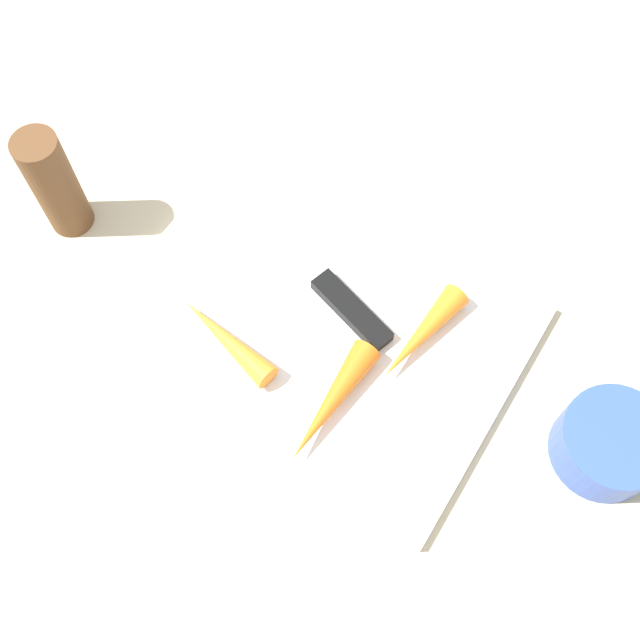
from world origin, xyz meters
TOP-DOWN VIEW (x-y plane):
  - ground_plane at (0.00, 0.00)m, footprint 1.40×1.40m
  - cutting_board at (0.00, 0.00)m, footprint 0.36×0.26m
  - knife at (-0.01, -0.03)m, footprint 0.20×0.08m
  - carrot_medium at (0.06, 0.07)m, footprint 0.11×0.04m
  - carrot_longest at (-0.05, 0.07)m, footprint 0.03×0.12m
  - carrot_shortest at (-0.09, -0.03)m, footprint 0.04×0.11m
  - small_bowl at (-0.27, -0.03)m, footprint 0.09×0.09m
  - pepper_grinder at (0.27, 0.03)m, footprint 0.04×0.04m

SIDE VIEW (x-z plane):
  - ground_plane at x=0.00m, z-range 0.00..0.00m
  - cutting_board at x=0.00m, z-range 0.00..0.01m
  - knife at x=-0.01m, z-range 0.01..0.02m
  - small_bowl at x=-0.27m, z-range 0.00..0.05m
  - carrot_medium at x=0.06m, z-range 0.01..0.04m
  - carrot_shortest at x=-0.09m, z-range 0.01..0.04m
  - carrot_longest at x=-0.05m, z-range 0.01..0.04m
  - pepper_grinder at x=0.27m, z-range 0.00..0.12m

